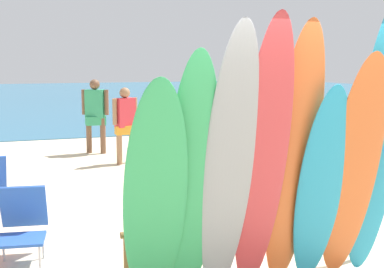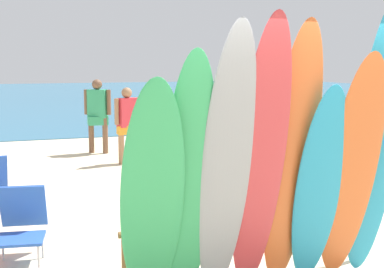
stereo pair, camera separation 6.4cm
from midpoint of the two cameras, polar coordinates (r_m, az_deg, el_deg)
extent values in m
plane|color=beige|center=(18.87, -12.57, 1.09)|extent=(60.00, 60.00, 0.00)
cube|color=teal|center=(35.11, -15.87, 4.04)|extent=(60.00, 40.00, 0.02)
cylinder|color=brown|center=(5.07, -7.42, -13.90)|extent=(0.07, 0.07, 0.57)
cylinder|color=brown|center=(6.10, 17.34, -10.38)|extent=(0.07, 0.07, 0.57)
cylinder|color=brown|center=(5.37, 6.25, -9.38)|extent=(2.69, 0.06, 0.06)
ellipsoid|color=#38B266|center=(4.40, -4.44, -7.02)|extent=(0.60, 0.68, 2.06)
ellipsoid|color=#38B266|center=(4.48, -0.46, -5.30)|extent=(0.49, 0.59, 2.28)
ellipsoid|color=#999EA3|center=(4.52, 3.64, -3.62)|extent=(0.48, 0.67, 2.52)
ellipsoid|color=#D13D42|center=(4.66, 7.33, -2.93)|extent=(0.50, 0.74, 2.58)
ellipsoid|color=orange|center=(4.93, 10.70, -2.63)|extent=(0.56, 0.58, 2.55)
ellipsoid|color=#289EC6|center=(5.11, 13.48, -5.63)|extent=(0.51, 0.53, 1.97)
ellipsoid|color=orange|center=(5.23, 16.83, -3.80)|extent=(0.58, 0.68, 2.26)
ellipsoid|color=#289EC6|center=(5.40, 19.25, -0.74)|extent=(0.57, 0.60, 2.79)
cylinder|color=brown|center=(12.71, -11.30, -0.14)|extent=(0.13, 0.13, 0.85)
cylinder|color=brown|center=(12.59, -9.81, -0.19)|extent=(0.13, 0.13, 0.85)
cube|color=#33A36B|center=(12.60, -10.60, 1.44)|extent=(0.46, 0.28, 0.20)
cube|color=#33A36B|center=(12.57, -10.65, 3.26)|extent=(0.49, 0.42, 0.67)
sphere|color=brown|center=(12.54, -10.70, 5.32)|extent=(0.24, 0.24, 0.24)
cylinder|color=brown|center=(12.67, -11.83, 3.43)|extent=(0.10, 0.10, 0.59)
cylinder|color=brown|center=(12.46, -9.45, 3.42)|extent=(0.10, 0.10, 0.59)
cylinder|color=#9E704C|center=(11.38, -6.72, -1.13)|extent=(0.12, 0.12, 0.79)
cylinder|color=#9E704C|center=(11.20, -8.08, -1.30)|extent=(0.12, 0.12, 0.79)
cube|color=orange|center=(11.24, -7.43, 0.45)|extent=(0.42, 0.26, 0.19)
cube|color=#DB333D|center=(11.20, -7.46, 2.33)|extent=(0.46, 0.35, 0.62)
sphere|color=#9E704C|center=(11.17, -7.50, 4.47)|extent=(0.22, 0.22, 0.22)
cylinder|color=#9E704C|center=(11.34, -6.38, 2.59)|extent=(0.10, 0.10, 0.55)
cylinder|color=#9E704C|center=(11.05, -8.58, 2.42)|extent=(0.10, 0.10, 0.55)
cylinder|color=#B7B7BC|center=(5.79, -16.55, -12.90)|extent=(0.02, 0.02, 0.28)
cylinder|color=#B7B7BC|center=(6.20, -20.13, -11.65)|extent=(0.02, 0.02, 0.28)
cylinder|color=#B7B7BC|center=(6.14, -16.18, -11.66)|extent=(0.02, 0.02, 0.28)
cube|color=blue|center=(5.94, -18.47, -10.85)|extent=(0.56, 0.52, 0.03)
cube|color=blue|center=(6.18, -18.15, -7.52)|extent=(0.53, 0.32, 0.52)
cylinder|color=#B7B7BC|center=(7.66, -19.56, -7.89)|extent=(0.02, 0.02, 0.28)
cylinder|color=#B7B7BC|center=(8.03, -19.83, -7.19)|extent=(0.02, 0.02, 0.28)
camera|label=1|loc=(0.03, -90.27, -0.04)|focal=48.99mm
camera|label=2|loc=(0.03, 89.73, 0.04)|focal=48.99mm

